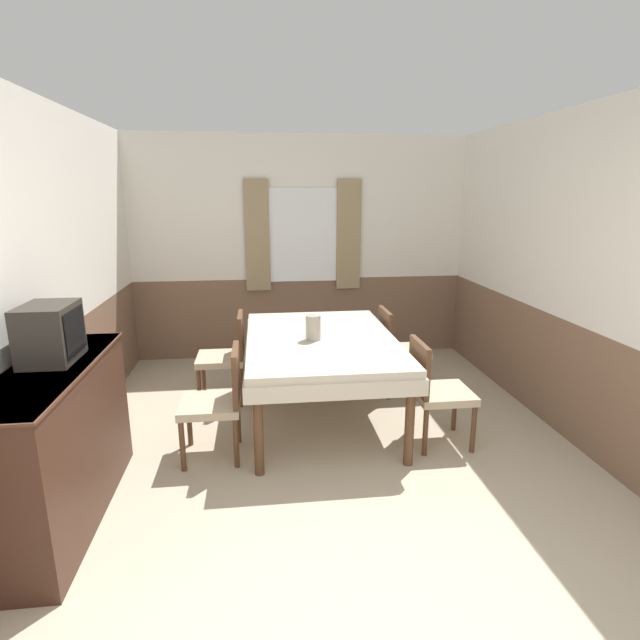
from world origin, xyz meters
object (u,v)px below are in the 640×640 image
(chair_right_far, at_px, (398,347))
(dining_table, at_px, (321,348))
(chair_left_near, at_px, (219,398))
(chair_right_near, at_px, (435,388))
(sideboard, at_px, (58,444))
(chair_left_far, at_px, (227,354))
(vase, at_px, (313,327))
(tv, at_px, (50,333))

(chair_right_far, bearing_deg, dining_table, -57.12)
(chair_left_near, bearing_deg, chair_right_near, -90.00)
(chair_left_near, bearing_deg, sideboard, 125.53)
(sideboard, bearing_deg, chair_left_near, 35.53)
(chair_right_near, xyz_separation_m, chair_left_near, (-1.67, 0.00, 0.00))
(chair_left_far, bearing_deg, chair_left_near, -180.00)
(vase, bearing_deg, dining_table, 43.16)
(chair_left_far, xyz_separation_m, vase, (0.76, -0.61, 0.40))
(chair_left_near, distance_m, tv, 1.24)
(chair_left_near, bearing_deg, chair_right_far, -57.12)
(dining_table, height_order, tv, tv)
(dining_table, height_order, vase, vase)
(tv, relative_size, vase, 1.82)
(chair_right_far, relative_size, chair_right_near, 1.00)
(chair_left_far, height_order, chair_right_far, same)
(sideboard, bearing_deg, chair_left_far, 62.43)
(dining_table, xyz_separation_m, tv, (-1.74, -1.04, 0.49))
(chair_right_near, xyz_separation_m, tv, (-2.58, -0.50, 0.68))
(tv, bearing_deg, chair_right_near, 11.04)
(dining_table, xyz_separation_m, chair_right_far, (0.83, 0.54, -0.19))
(dining_table, xyz_separation_m, chair_right_near, (0.83, -0.54, -0.19))
(chair_right_near, height_order, chair_left_near, same)
(dining_table, relative_size, chair_left_far, 2.21)
(chair_left_near, relative_size, vase, 4.04)
(dining_table, xyz_separation_m, chair_left_far, (-0.83, 0.54, -0.19))
(sideboard, xyz_separation_m, vase, (1.66, 1.11, 0.37))
(tv, bearing_deg, chair_left_far, 60.02)
(dining_table, xyz_separation_m, chair_left_near, (-0.83, -0.54, -0.19))
(dining_table, distance_m, vase, 0.23)
(chair_left_far, relative_size, chair_left_near, 1.00)
(chair_left_far, height_order, sideboard, sideboard)
(chair_left_far, bearing_deg, dining_table, -122.88)
(vase, bearing_deg, tv, -149.80)
(chair_left_far, bearing_deg, tv, 150.02)
(chair_right_far, xyz_separation_m, chair_right_near, (0.00, -1.08, 0.00))
(chair_right_near, bearing_deg, sideboard, -75.98)
(chair_left_near, height_order, sideboard, sideboard)
(chair_right_near, bearing_deg, tv, -78.96)
(chair_left_far, distance_m, chair_right_far, 1.67)
(dining_table, distance_m, chair_right_near, 1.01)
(chair_right_far, distance_m, chair_left_near, 1.98)
(chair_right_far, height_order, chair_left_near, same)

